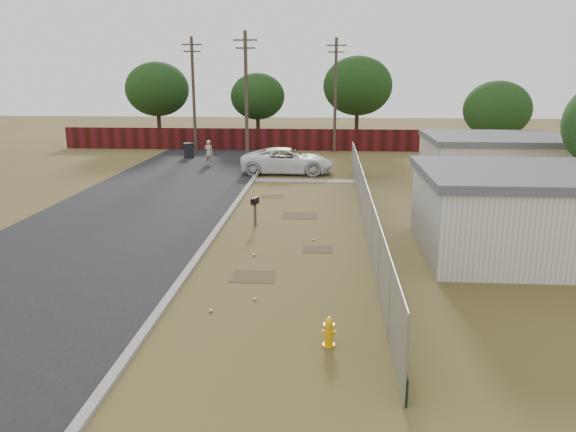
# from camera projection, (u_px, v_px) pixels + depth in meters

# --- Properties ---
(ground) EXTENTS (120.00, 120.00, 0.00)m
(ground) POSITION_uv_depth(u_px,v_px,m) (289.00, 234.00, 22.82)
(ground) COLOR brown
(ground) RESTS_ON ground
(street) EXTENTS (15.10, 60.00, 0.12)m
(street) POSITION_uv_depth(u_px,v_px,m) (178.00, 191.00, 31.07)
(street) COLOR black
(street) RESTS_ON ground
(chainlink_fence) EXTENTS (0.10, 27.06, 2.02)m
(chainlink_fence) POSITION_uv_depth(u_px,v_px,m) (365.00, 210.00, 23.40)
(chainlink_fence) COLOR #909398
(chainlink_fence) RESTS_ON ground
(privacy_fence) EXTENTS (30.00, 0.12, 1.80)m
(privacy_fence) POSITION_uv_depth(u_px,v_px,m) (239.00, 139.00, 47.16)
(privacy_fence) COLOR #4D1014
(privacy_fence) RESTS_ON ground
(utility_poles) EXTENTS (12.60, 8.24, 9.00)m
(utility_poles) POSITION_uv_depth(u_px,v_px,m) (260.00, 95.00, 41.87)
(utility_poles) COLOR #483A30
(utility_poles) RESTS_ON ground
(houses) EXTENTS (9.30, 17.24, 3.10)m
(houses) POSITION_uv_depth(u_px,v_px,m) (513.00, 185.00, 24.78)
(houses) COLOR silver
(houses) RESTS_ON ground
(horizon_trees) EXTENTS (33.32, 31.94, 7.78)m
(horizon_trees) POSITION_uv_depth(u_px,v_px,m) (321.00, 95.00, 44.36)
(horizon_trees) COLOR #352217
(horizon_trees) RESTS_ON ground
(fire_hydrant) EXTENTS (0.35, 0.35, 0.76)m
(fire_hydrant) POSITION_uv_depth(u_px,v_px,m) (329.00, 333.00, 13.41)
(fire_hydrant) COLOR #F5AE0C
(fire_hydrant) RESTS_ON ground
(mailbox) EXTENTS (0.32, 0.54, 1.25)m
(mailbox) POSITION_uv_depth(u_px,v_px,m) (255.00, 204.00, 23.76)
(mailbox) COLOR brown
(mailbox) RESTS_ON ground
(pickup_truck) EXTENTS (6.00, 2.86, 1.65)m
(pickup_truck) POSITION_uv_depth(u_px,v_px,m) (287.00, 161.00, 36.24)
(pickup_truck) COLOR white
(pickup_truck) RESTS_ON ground
(pedestrian) EXTENTS (0.72, 0.57, 1.75)m
(pedestrian) POSITION_uv_depth(u_px,v_px,m) (209.00, 152.00, 39.64)
(pedestrian) COLOR tan
(pedestrian) RESTS_ON ground
(trash_bin) EXTENTS (0.83, 0.83, 1.13)m
(trash_bin) POSITION_uv_depth(u_px,v_px,m) (189.00, 150.00, 42.90)
(trash_bin) COLOR black
(trash_bin) RESTS_ON ground
(scattered_litter) EXTENTS (2.72, 7.04, 0.07)m
(scattered_litter) POSITION_uv_depth(u_px,v_px,m) (263.00, 272.00, 18.40)
(scattered_litter) COLOR silver
(scattered_litter) RESTS_ON ground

